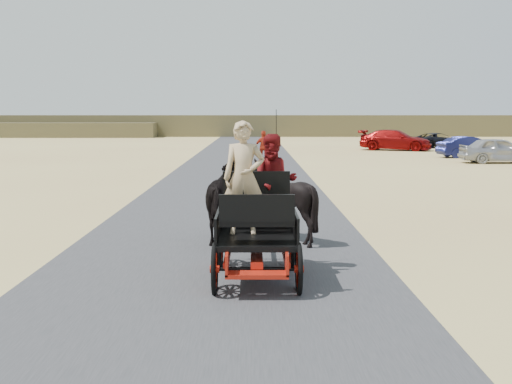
{
  "coord_description": "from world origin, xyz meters",
  "views": [
    {
      "loc": [
        0.64,
        -12.51,
        2.64
      ],
      "look_at": [
        0.7,
        -0.85,
        1.2
      ],
      "focal_mm": 45.0,
      "sensor_mm": 36.0,
      "label": 1
    }
  ],
  "objects_px": {
    "horse_left": "(229,201)",
    "car_d": "(437,140)",
    "car_b": "(470,147)",
    "car_c": "(395,140)",
    "carriage": "(256,256)",
    "car_a": "(499,150)",
    "pedestrian": "(264,147)",
    "horse_right": "(282,201)"
  },
  "relations": [
    {
      "from": "horse_left",
      "to": "car_d",
      "type": "relative_size",
      "value": 0.5
    },
    {
      "from": "car_a",
      "to": "car_c",
      "type": "relative_size",
      "value": 0.8
    },
    {
      "from": "horse_right",
      "to": "carriage",
      "type": "bearing_deg",
      "value": 79.61
    },
    {
      "from": "car_c",
      "to": "car_d",
      "type": "bearing_deg",
      "value": -23.97
    },
    {
      "from": "horse_right",
      "to": "car_d",
      "type": "distance_m",
      "value": 38.85
    },
    {
      "from": "car_a",
      "to": "car_c",
      "type": "bearing_deg",
      "value": 14.89
    },
    {
      "from": "carriage",
      "to": "car_c",
      "type": "distance_m",
      "value": 36.96
    },
    {
      "from": "car_d",
      "to": "pedestrian",
      "type": "bearing_deg",
      "value": 112.26
    },
    {
      "from": "car_a",
      "to": "car_d",
      "type": "distance_m",
      "value": 15.57
    },
    {
      "from": "carriage",
      "to": "car_a",
      "type": "height_order",
      "value": "car_a"
    },
    {
      "from": "carriage",
      "to": "car_d",
      "type": "relative_size",
      "value": 0.59
    },
    {
      "from": "car_b",
      "to": "car_c",
      "type": "relative_size",
      "value": 0.75
    },
    {
      "from": "carriage",
      "to": "pedestrian",
      "type": "bearing_deg",
      "value": 88.73
    },
    {
      "from": "pedestrian",
      "to": "car_d",
      "type": "height_order",
      "value": "pedestrian"
    },
    {
      "from": "horse_left",
      "to": "pedestrian",
      "type": "relative_size",
      "value": 1.16
    },
    {
      "from": "horse_right",
      "to": "car_b",
      "type": "xyz_separation_m",
      "value": [
        12.37,
        25.19,
        -0.22
      ]
    },
    {
      "from": "horse_left",
      "to": "car_b",
      "type": "relative_size",
      "value": 0.53
    },
    {
      "from": "carriage",
      "to": "car_d",
      "type": "bearing_deg",
      "value": 70.19
    },
    {
      "from": "horse_left",
      "to": "pedestrian",
      "type": "height_order",
      "value": "pedestrian"
    },
    {
      "from": "carriage",
      "to": "horse_left",
      "type": "xyz_separation_m",
      "value": [
        -0.55,
        3.0,
        0.49
      ]
    },
    {
      "from": "carriage",
      "to": "car_d",
      "type": "xyz_separation_m",
      "value": [
        14.18,
        39.37,
        0.2
      ]
    },
    {
      "from": "car_a",
      "to": "car_b",
      "type": "relative_size",
      "value": 1.06
    },
    {
      "from": "horse_left",
      "to": "car_d",
      "type": "xyz_separation_m",
      "value": [
        14.73,
        36.37,
        -0.29
      ]
    },
    {
      "from": "carriage",
      "to": "car_c",
      "type": "relative_size",
      "value": 0.48
    },
    {
      "from": "horse_left",
      "to": "car_d",
      "type": "height_order",
      "value": "horse_left"
    },
    {
      "from": "car_b",
      "to": "carriage",
      "type": "bearing_deg",
      "value": 146.92
    },
    {
      "from": "car_a",
      "to": "car_d",
      "type": "relative_size",
      "value": 0.99
    },
    {
      "from": "car_c",
      "to": "carriage",
      "type": "bearing_deg",
      "value": -172.75
    },
    {
      "from": "car_b",
      "to": "car_c",
      "type": "bearing_deg",
      "value": 12.57
    },
    {
      "from": "car_a",
      "to": "car_c",
      "type": "xyz_separation_m",
      "value": [
        -2.9,
        11.7,
        0.05
      ]
    },
    {
      "from": "car_c",
      "to": "horse_left",
      "type": "bearing_deg",
      "value": -175.0
    },
    {
      "from": "horse_right",
      "to": "car_d",
      "type": "height_order",
      "value": "horse_right"
    },
    {
      "from": "horse_left",
      "to": "car_a",
      "type": "xyz_separation_m",
      "value": [
        13.53,
        20.85,
        -0.16
      ]
    },
    {
      "from": "horse_left",
      "to": "car_b",
      "type": "distance_m",
      "value": 28.56
    },
    {
      "from": "carriage",
      "to": "car_b",
      "type": "bearing_deg",
      "value": 65.38
    },
    {
      "from": "car_a",
      "to": "car_b",
      "type": "bearing_deg",
      "value": 1.88
    },
    {
      "from": "horse_left",
      "to": "car_c",
      "type": "height_order",
      "value": "horse_left"
    },
    {
      "from": "car_a",
      "to": "car_d",
      "type": "bearing_deg",
      "value": -3.44
    },
    {
      "from": "car_b",
      "to": "car_d",
      "type": "xyz_separation_m",
      "value": [
        1.27,
        11.18,
        -0.06
      ]
    },
    {
      "from": "horse_left",
      "to": "horse_right",
      "type": "xyz_separation_m",
      "value": [
        1.1,
        0.0,
        0.0
      ]
    },
    {
      "from": "pedestrian",
      "to": "horse_left",
      "type": "bearing_deg",
      "value": 79.01
    },
    {
      "from": "carriage",
      "to": "pedestrian",
      "type": "xyz_separation_m",
      "value": [
        0.52,
        23.41,
        0.5
      ]
    }
  ]
}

